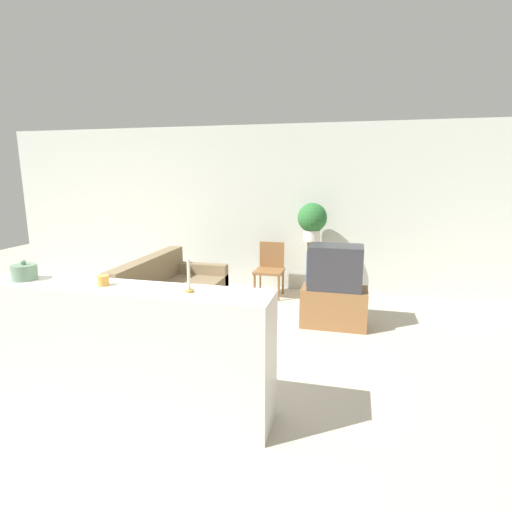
{
  "coord_description": "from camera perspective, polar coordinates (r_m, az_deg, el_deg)",
  "views": [
    {
      "loc": [
        1.77,
        -3.11,
        1.94
      ],
      "look_at": [
        0.52,
        1.94,
        0.85
      ],
      "focal_mm": 28.0,
      "sensor_mm": 36.0,
      "label": 1
    }
  ],
  "objects": [
    {
      "name": "wooden_chair",
      "position": [
        6.37,
        2.04,
        -1.51
      ],
      "size": [
        0.44,
        0.44,
        0.85
      ],
      "color": "olive",
      "rests_on": "ground_plane"
    },
    {
      "name": "television",
      "position": [
        5.11,
        11.21,
        -1.56
      ],
      "size": [
        0.68,
        0.43,
        0.55
      ],
      "color": "#333338",
      "rests_on": "tv_stand"
    },
    {
      "name": "decorative_bowl",
      "position": [
        3.86,
        -30.18,
        -1.99
      ],
      "size": [
        0.2,
        0.2,
        0.17
      ],
      "color": "gray",
      "rests_on": "foreground_counter"
    },
    {
      "name": "couch",
      "position": [
        5.53,
        -12.02,
        -5.89
      ],
      "size": [
        0.94,
        1.8,
        0.82
      ],
      "color": "#847051",
      "rests_on": "ground_plane"
    },
    {
      "name": "candlestick",
      "position": [
        3.03,
        -9.55,
        -3.57
      ],
      "size": [
        0.07,
        0.07,
        0.26
      ],
      "color": "#B7933D",
      "rests_on": "foreground_counter"
    },
    {
      "name": "foreground_counter",
      "position": [
        3.5,
        -18.25,
        -12.52
      ],
      "size": [
        2.44,
        0.44,
        1.06
      ],
      "color": "silver",
      "rests_on": "ground_plane"
    },
    {
      "name": "ground_plane",
      "position": [
        4.07,
        -14.41,
        -17.04
      ],
      "size": [
        14.0,
        14.0,
        0.0
      ],
      "primitive_type": "plane",
      "color": "beige"
    },
    {
      "name": "tv_stand",
      "position": [
        5.26,
        11.05,
        -7.15
      ],
      "size": [
        0.83,
        0.46,
        0.5
      ],
      "color": "olive",
      "rests_on": "ground_plane"
    },
    {
      "name": "plant_stand",
      "position": [
        6.36,
        7.83,
        -1.86
      ],
      "size": [
        0.14,
        0.14,
        0.9
      ],
      "color": "olive",
      "rests_on": "ground_plane"
    },
    {
      "name": "wall_back",
      "position": [
        6.8,
        -1.21,
        6.85
      ],
      "size": [
        9.0,
        0.06,
        2.7
      ],
      "color": "silver",
      "rests_on": "ground_plane"
    },
    {
      "name": "candle_jar",
      "position": [
        3.4,
        -21.02,
        -3.29
      ],
      "size": [
        0.09,
        0.09,
        0.08
      ],
      "color": "gold",
      "rests_on": "foreground_counter"
    },
    {
      "name": "potted_plant",
      "position": [
        6.22,
        8.03,
        5.15
      ],
      "size": [
        0.45,
        0.45,
        0.59
      ],
      "color": "white",
      "rests_on": "plant_stand"
    }
  ]
}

